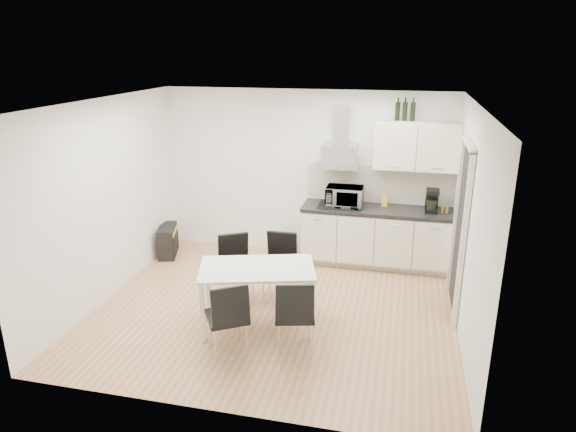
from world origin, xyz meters
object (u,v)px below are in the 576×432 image
dining_table (257,274)px  chair_near_left (227,318)px  kitchenette (380,213)px  chair_far_right (279,268)px  chair_near_right (294,315)px  floor_speaker (287,243)px  chair_far_left (237,270)px  guitar_amp (168,241)px

dining_table → chair_near_left: 0.72m
chair_near_left → kitchenette: bearing=31.1°
chair_far_right → chair_near_right: size_ratio=1.00×
kitchenette → chair_near_right: kitchenette is taller
chair_far_right → chair_near_left: 1.40m
chair_far_right → floor_speaker: chair_far_right is taller
kitchenette → chair_near_left: kitchenette is taller
dining_table → chair_far_left: 0.72m
chair_far_left → chair_near_right: bearing=104.9°
guitar_amp → chair_far_right: bearing=-44.0°
chair_near_left → chair_near_right: same height
guitar_amp → chair_far_left: bearing=-55.4°
kitchenette → dining_table: (-1.29, -2.14, -0.17)m
chair_far_left → chair_near_left: size_ratio=1.00×
chair_far_right → floor_speaker: size_ratio=2.81×
chair_far_right → guitar_amp: size_ratio=1.41×
dining_table → guitar_amp: (-2.01, 1.77, -0.42)m
chair_far_left → guitar_amp: chair_far_left is taller
chair_far_left → floor_speaker: chair_far_left is taller
kitchenette → chair_near_left: bearing=-117.0°
floor_speaker → chair_far_right: bearing=-59.9°
kitchenette → chair_far_left: 2.39m
chair_far_right → floor_speaker: (-0.27, 1.59, -0.28)m
chair_far_left → floor_speaker: 1.82m
chair_near_left → guitar_amp: size_ratio=1.41×
floor_speaker → kitchenette: bearing=14.2°
chair_near_right → chair_far_left: bearing=121.5°
kitchenette → floor_speaker: kitchenette is taller
kitchenette → chair_far_right: (-1.20, -1.43, -0.39)m
kitchenette → chair_far_left: size_ratio=2.86×
chair_near_left → floor_speaker: chair_near_left is taller
chair_far_left → kitchenette: bearing=-167.2°
dining_table → chair_far_right: 0.75m
dining_table → chair_near_right: size_ratio=1.69×
chair_near_left → guitar_amp: 3.07m
chair_far_left → guitar_amp: bearing=-68.3°
chair_far_right → guitar_amp: chair_far_right is taller
kitchenette → chair_near_right: 2.72m
chair_far_left → chair_near_left: (0.29, -1.20, 0.00)m
chair_near_left → chair_near_right: bearing=-13.9°
chair_near_left → chair_near_right: (0.69, 0.22, 0.00)m
chair_far_left → guitar_amp: size_ratio=1.41×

